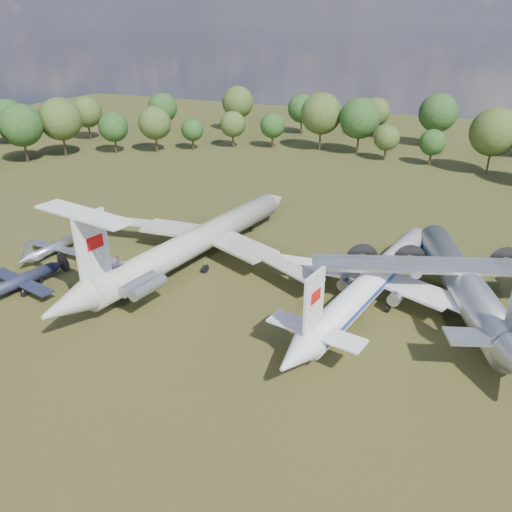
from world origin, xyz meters
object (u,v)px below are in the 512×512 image
at_px(small_prop_west, 18,285).
at_px(an12_transport, 463,289).
at_px(il62_airliner, 197,246).
at_px(person_on_il62, 118,261).
at_px(tu104_jet, 372,286).
at_px(small_prop_northwest, 54,250).

bearing_deg(small_prop_west, an12_transport, 30.61).
height_order(il62_airliner, person_on_il62, person_on_il62).
bearing_deg(tu104_jet, an12_transport, 26.84).
relative_size(an12_transport, small_prop_northwest, 3.04).
bearing_deg(an12_transport, small_prop_west, 179.30).
bearing_deg(il62_airliner, an12_transport, 12.18).
height_order(tu104_jet, person_on_il62, person_on_il62).
height_order(il62_airliner, tu104_jet, il62_airliner).
height_order(il62_airliner, an12_transport, an12_transport).
distance_m(il62_airliner, person_on_il62, 15.06).
bearing_deg(tu104_jet, small_prop_west, -148.69).
xyz_separation_m(small_prop_northwest, person_on_il62, (18.73, -7.30, 5.08)).
bearing_deg(person_on_il62, il62_airliner, -87.68).
bearing_deg(small_prop_northwest, person_on_il62, -19.06).
distance_m(il62_airliner, tu104_jet, 25.78).
bearing_deg(person_on_il62, tu104_jet, -143.19).
relative_size(il62_airliner, small_prop_west, 3.39).
height_order(small_prop_west, small_prop_northwest, small_prop_west).
xyz_separation_m(tu104_jet, small_prop_west, (-42.16, -16.96, -1.11)).
relative_size(il62_airliner, tu104_jet, 1.18).
height_order(an12_transport, small_prop_west, an12_transport).
xyz_separation_m(il62_airliner, person_on_il62, (-2.10, -14.50, 3.45)).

